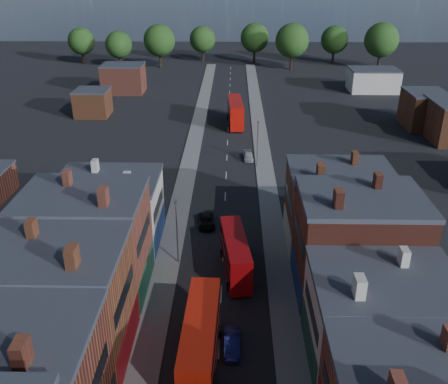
{
  "coord_description": "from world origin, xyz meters",
  "views": [
    {
      "loc": [
        1.2,
        -19.36,
        32.48
      ],
      "look_at": [
        0.0,
        38.85,
        5.06
      ],
      "focal_mm": 40.0,
      "sensor_mm": 36.0,
      "label": 1
    }
  ],
  "objects_px": {
    "car_2": "(206,221)",
    "car_3": "(248,156)",
    "bus_2": "(235,112)",
    "bus_0": "(200,341)",
    "bus_1": "(235,254)",
    "car_1": "(232,343)"
  },
  "relations": [
    {
      "from": "bus_1",
      "to": "car_3",
      "type": "bearing_deg",
      "value": 78.91
    },
    {
      "from": "bus_1",
      "to": "car_1",
      "type": "xyz_separation_m",
      "value": [
        -0.3,
        -12.41,
        -1.73
      ]
    },
    {
      "from": "bus_0",
      "to": "bus_1",
      "type": "distance_m",
      "value": 14.77
    },
    {
      "from": "car_1",
      "to": "car_3",
      "type": "bearing_deg",
      "value": 86.11
    },
    {
      "from": "bus_1",
      "to": "car_2",
      "type": "bearing_deg",
      "value": 102.14
    },
    {
      "from": "car_2",
      "to": "car_3",
      "type": "relative_size",
      "value": 1.14
    },
    {
      "from": "bus_0",
      "to": "car_2",
      "type": "distance_m",
      "value": 25.44
    },
    {
      "from": "bus_0",
      "to": "car_1",
      "type": "relative_size",
      "value": 2.86
    },
    {
      "from": "bus_0",
      "to": "bus_2",
      "type": "height_order",
      "value": "bus_2"
    },
    {
      "from": "bus_1",
      "to": "car_2",
      "type": "height_order",
      "value": "bus_1"
    },
    {
      "from": "bus_1",
      "to": "car_2",
      "type": "relative_size",
      "value": 2.33
    },
    {
      "from": "bus_1",
      "to": "bus_2",
      "type": "relative_size",
      "value": 0.86
    },
    {
      "from": "car_2",
      "to": "bus_2",
      "type": "bearing_deg",
      "value": 78.26
    },
    {
      "from": "car_3",
      "to": "car_1",
      "type": "bearing_deg",
      "value": -95.93
    },
    {
      "from": "bus_1",
      "to": "car_3",
      "type": "height_order",
      "value": "bus_1"
    },
    {
      "from": "bus_0",
      "to": "car_2",
      "type": "xyz_separation_m",
      "value": [
        -0.85,
        25.34,
        -2.13
      ]
    },
    {
      "from": "bus_2",
      "to": "car_3",
      "type": "height_order",
      "value": "bus_2"
    },
    {
      "from": "bus_1",
      "to": "car_2",
      "type": "distance_m",
      "value": 11.68
    },
    {
      "from": "bus_2",
      "to": "car_1",
      "type": "height_order",
      "value": "bus_2"
    },
    {
      "from": "car_1",
      "to": "bus_1",
      "type": "bearing_deg",
      "value": 87.86
    },
    {
      "from": "bus_2",
      "to": "car_3",
      "type": "bearing_deg",
      "value": -86.97
    },
    {
      "from": "bus_0",
      "to": "car_1",
      "type": "bearing_deg",
      "value": 38.95
    }
  ]
}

